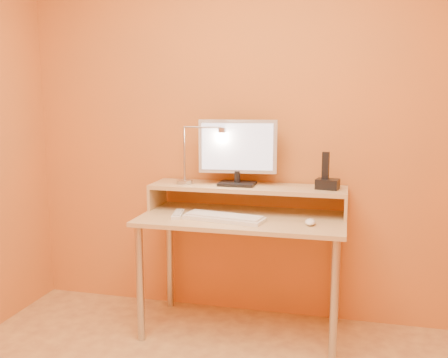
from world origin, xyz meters
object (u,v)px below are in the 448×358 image
(keyboard, at_px, (224,218))
(mouse, at_px, (310,222))
(lamp_base, at_px, (185,182))
(phone_dock, at_px, (328,184))
(monitor_panel, at_px, (238,147))
(remote_control, at_px, (178,214))

(keyboard, bearing_deg, mouse, 10.93)
(lamp_base, bearing_deg, phone_dock, 1.96)
(monitor_panel, relative_size, lamp_base, 4.78)
(keyboard, distance_m, mouse, 0.49)
(lamp_base, height_order, remote_control, lamp_base)
(phone_dock, bearing_deg, lamp_base, -167.91)
(monitor_panel, distance_m, keyboard, 0.47)
(lamp_base, bearing_deg, mouse, -15.43)
(monitor_panel, distance_m, lamp_base, 0.40)
(phone_dock, height_order, mouse, phone_dock)
(lamp_base, distance_m, phone_dock, 0.88)
(mouse, relative_size, remote_control, 0.52)
(remote_control, bearing_deg, lamp_base, 85.59)
(mouse, bearing_deg, lamp_base, 162.85)
(mouse, bearing_deg, remote_control, 176.18)
(remote_control, bearing_deg, monitor_panel, 26.48)
(lamp_base, bearing_deg, monitor_panel, 6.91)
(lamp_base, relative_size, mouse, 1.00)
(lamp_base, distance_m, keyboard, 0.42)
(phone_dock, height_order, keyboard, phone_dock)
(phone_dock, relative_size, keyboard, 0.28)
(phone_dock, xyz_separation_m, remote_control, (-0.86, -0.22, -0.18))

